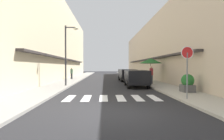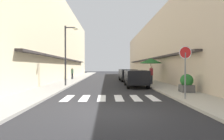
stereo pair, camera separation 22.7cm
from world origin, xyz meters
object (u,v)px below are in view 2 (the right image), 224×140
at_px(parked_car_mid, 127,74).
at_px(parked_car_near, 136,76).
at_px(cafe_umbrella, 151,61).
at_px(pedestrian_walking_near, 151,74).
at_px(street_lamp, 68,49).
at_px(round_street_sign, 185,59).
at_px(pedestrian_walking_far, 72,73).
at_px(planter_corner, 187,83).

bearing_deg(parked_car_mid, parked_car_near, -90.00).
distance_m(parked_car_mid, cafe_umbrella, 4.15).
bearing_deg(pedestrian_walking_near, street_lamp, 114.35).
xyz_separation_m(round_street_sign, pedestrian_walking_far, (-8.63, 16.42, -1.25)).
relative_size(planter_corner, pedestrian_walking_far, 0.76).
bearing_deg(pedestrian_walking_near, pedestrian_walking_far, 64.28).
relative_size(round_street_sign, cafe_umbrella, 1.05).
height_order(pedestrian_walking_near, pedestrian_walking_far, pedestrian_walking_near).
distance_m(planter_corner, pedestrian_walking_near, 6.03).
bearing_deg(parked_car_near, pedestrian_walking_near, 42.99).
xyz_separation_m(parked_car_mid, street_lamp, (-5.97, -6.29, 2.41)).
height_order(parked_car_near, round_street_sign, round_street_sign).
xyz_separation_m(round_street_sign, planter_corner, (1.19, 2.61, -1.47)).
height_order(round_street_sign, planter_corner, round_street_sign).
bearing_deg(planter_corner, pedestrian_walking_far, 125.43).
bearing_deg(street_lamp, parked_car_mid, 46.49).
xyz_separation_m(parked_car_near, planter_corner, (2.63, -4.34, -0.22)).
height_order(round_street_sign, pedestrian_walking_far, round_street_sign).
bearing_deg(parked_car_mid, cafe_umbrella, -57.10).
bearing_deg(planter_corner, pedestrian_walking_near, 98.59).
bearing_deg(pedestrian_walking_near, parked_car_near, 148.61).
bearing_deg(street_lamp, cafe_umbrella, 20.53).
bearing_deg(pedestrian_walking_far, planter_corner, 164.43).
height_order(cafe_umbrella, planter_corner, cafe_umbrella).
relative_size(round_street_sign, street_lamp, 0.51).
bearing_deg(round_street_sign, pedestrian_walking_near, 88.03).
relative_size(parked_car_mid, street_lamp, 0.86).
xyz_separation_m(parked_car_near, street_lamp, (-5.97, 0.43, 2.41)).
height_order(parked_car_mid, cafe_umbrella, cafe_umbrella).
bearing_deg(pedestrian_walking_far, parked_car_mid, -161.88).
relative_size(street_lamp, cafe_umbrella, 2.05).
relative_size(round_street_sign, pedestrian_walking_far, 1.74).
distance_m(parked_car_near, planter_corner, 5.08).
relative_size(planter_corner, pedestrian_walking_near, 0.68).
relative_size(round_street_sign, planter_corner, 2.30).
distance_m(parked_car_mid, planter_corner, 11.37).
bearing_deg(cafe_umbrella, parked_car_mid, 122.90).
bearing_deg(parked_car_mid, pedestrian_walking_far, 159.12).
bearing_deg(street_lamp, pedestrian_walking_far, 97.69).
distance_m(round_street_sign, planter_corner, 3.23).
bearing_deg(pedestrian_walking_far, street_lamp, 136.69).
bearing_deg(round_street_sign, planter_corner, 65.46).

